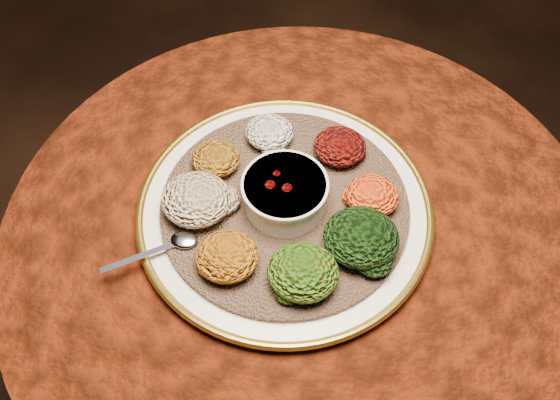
# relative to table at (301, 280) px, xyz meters

# --- Properties ---
(table) EXTENTS (0.96, 0.96, 0.73)m
(table) POSITION_rel_table_xyz_m (0.00, 0.00, 0.00)
(table) COLOR black
(table) RESTS_ON ground
(platter) EXTENTS (0.57, 0.57, 0.02)m
(platter) POSITION_rel_table_xyz_m (-0.03, 0.02, 0.19)
(platter) COLOR silver
(platter) RESTS_ON table
(injera) EXTENTS (0.52, 0.52, 0.01)m
(injera) POSITION_rel_table_xyz_m (-0.03, 0.02, 0.20)
(injera) COLOR brown
(injera) RESTS_ON platter
(stew_bowl) EXTENTS (0.13, 0.13, 0.06)m
(stew_bowl) POSITION_rel_table_xyz_m (-0.03, 0.02, 0.24)
(stew_bowl) COLOR silver
(stew_bowl) RESTS_ON injera
(spoon) EXTENTS (0.13, 0.09, 0.01)m
(spoon) POSITION_rel_table_xyz_m (-0.18, -0.07, 0.21)
(spoon) COLOR silver
(spoon) RESTS_ON injera
(portion_ayib) EXTENTS (0.08, 0.08, 0.04)m
(portion_ayib) POSITION_rel_table_xyz_m (-0.07, 0.15, 0.23)
(portion_ayib) COLOR white
(portion_ayib) RESTS_ON injera
(portion_kitfo) EXTENTS (0.09, 0.08, 0.04)m
(portion_kitfo) POSITION_rel_table_xyz_m (0.04, 0.13, 0.23)
(portion_kitfo) COLOR black
(portion_kitfo) RESTS_ON injera
(portion_tikil) EXTENTS (0.08, 0.08, 0.04)m
(portion_tikil) POSITION_rel_table_xyz_m (0.10, 0.04, 0.23)
(portion_tikil) COLOR #AB720E
(portion_tikil) RESTS_ON injera
(portion_gomen) EXTENTS (0.11, 0.11, 0.05)m
(portion_gomen) POSITION_rel_table_xyz_m (0.09, -0.04, 0.23)
(portion_gomen) COLOR black
(portion_gomen) RESTS_ON injera
(portion_mixveg) EXTENTS (0.10, 0.10, 0.05)m
(portion_mixveg) POSITION_rel_table_xyz_m (0.01, -0.11, 0.23)
(portion_mixveg) COLOR #AB480B
(portion_mixveg) RESTS_ON injera
(portion_kik) EXTENTS (0.09, 0.09, 0.04)m
(portion_kik) POSITION_rel_table_xyz_m (-0.10, -0.10, 0.23)
(portion_kik) COLOR #A35D0E
(portion_kik) RESTS_ON injera
(portion_timatim) EXTENTS (0.11, 0.10, 0.05)m
(portion_timatim) POSITION_rel_table_xyz_m (-0.17, -0.01, 0.23)
(portion_timatim) COLOR maroon
(portion_timatim) RESTS_ON injera
(portion_shiro) EXTENTS (0.08, 0.07, 0.04)m
(portion_shiro) POSITION_rel_table_xyz_m (-0.15, 0.08, 0.23)
(portion_shiro) COLOR #8B5F10
(portion_shiro) RESTS_ON injera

